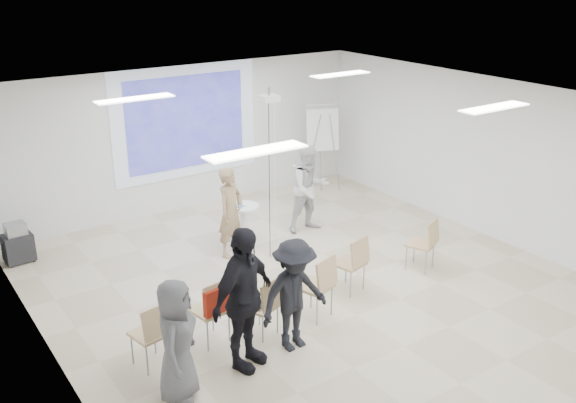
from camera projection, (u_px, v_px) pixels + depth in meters
floor at (316, 292)px, 10.30m from camera, size 8.00×9.00×0.10m
ceiling at (319, 100)px, 9.21m from camera, size 8.00×9.00×0.10m
wall_back at (186, 138)px, 13.27m from camera, size 8.00×0.10×3.00m
wall_left at (45, 269)px, 7.61m from camera, size 0.10×9.00×3.00m
wall_right at (492, 158)px, 11.90m from camera, size 0.10×9.00×3.00m
projection_halo at (186, 122)px, 13.10m from camera, size 3.20×0.01×2.30m
projection_image at (187, 122)px, 13.09m from camera, size 2.60×0.01×1.90m
pedestal_table at (244, 220)px, 11.94m from camera, size 0.75×0.75×0.72m
player_left at (230, 206)px, 11.17m from camera, size 0.81×0.72×1.85m
player_right at (310, 184)px, 12.23m from camera, size 0.96×0.79×1.88m
controller_left at (232, 185)px, 11.36m from camera, size 0.10×0.14×0.04m
controller_right at (295, 166)px, 12.21m from camera, size 0.04×0.11×0.04m
chair_far_left at (153, 330)px, 8.12m from camera, size 0.50×0.53×0.92m
chair_left_mid at (213, 306)px, 8.63m from camera, size 0.52×0.55×0.97m
chair_left_inner at (265, 303)px, 8.83m from camera, size 0.53×0.54×0.87m
chair_center at (319, 282)px, 9.25m from camera, size 0.59×0.61×0.98m
chair_right_inner at (353, 260)px, 10.01m from camera, size 0.54×0.56×0.93m
chair_right_far at (425, 241)px, 10.74m from camera, size 0.57×0.59×0.91m
red_jacket at (217, 301)px, 8.46m from camera, size 0.40×0.15×0.37m
laptop at (260, 304)px, 8.90m from camera, size 0.38×0.32×0.03m
audience_left at (243, 289)px, 7.97m from camera, size 1.48×1.21×2.21m
audience_mid at (294, 288)px, 8.43m from camera, size 1.18×0.68×1.79m
audience_outer at (176, 333)px, 7.47m from camera, size 0.95×1.00×1.72m
flipchart_easel at (323, 129)px, 14.16m from camera, size 0.80×0.64×1.98m
av_cart at (18, 244)px, 11.11m from camera, size 0.50×0.42×0.72m
ceiling_projector at (269, 106)px, 10.55m from camera, size 0.30×0.25×3.00m
fluor_panel_nw at (135, 99)px, 9.73m from camera, size 1.20×0.30×0.02m
fluor_panel_ne at (340, 74)px, 11.85m from camera, size 1.20×0.30×0.02m
fluor_panel_sw at (256, 151)px, 7.02m from camera, size 1.20×0.30×0.02m
fluor_panel_se at (495, 108)px, 9.14m from camera, size 1.20×0.30×0.02m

